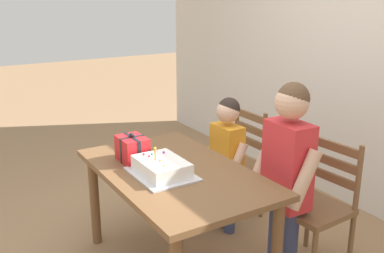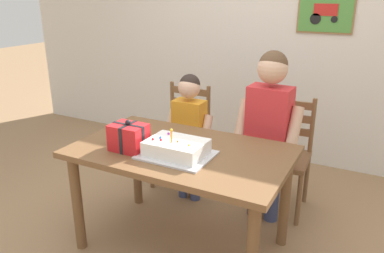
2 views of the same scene
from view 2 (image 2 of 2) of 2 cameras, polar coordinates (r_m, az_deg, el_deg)
name	(u,v)px [view 2 (image 2 of 2)]	position (r m, az deg, el deg)	size (l,w,h in m)	color
ground_plane	(182,245)	(2.86, -1.46, -17.27)	(20.00, 20.00, 0.00)	#997551
back_wall	(271,34)	(4.05, 11.68, 13.34)	(6.40, 0.11, 2.60)	silver
dining_table	(181,163)	(2.53, -1.58, -5.53)	(1.41, 0.85, 0.74)	brown
birthday_cake	(176,149)	(2.36, -2.35, -3.34)	(0.44, 0.34, 0.19)	silver
gift_box_red_large	(129,137)	(2.47, -9.44, -1.60)	(0.23, 0.17, 0.21)	red
chair_left	(182,136)	(3.49, -1.47, -1.36)	(0.43, 0.43, 0.92)	brown
chair_right	(283,154)	(3.17, 13.41, -4.09)	(0.44, 0.44, 0.92)	brown
child_older	(269,122)	(2.85, 11.42, 0.70)	(0.49, 0.28, 1.33)	#38426B
child_younger	(189,126)	(3.13, -0.42, 0.07)	(0.39, 0.22, 1.10)	#38426B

